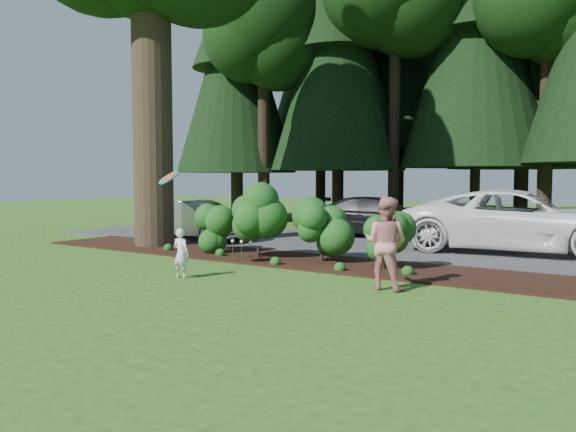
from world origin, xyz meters
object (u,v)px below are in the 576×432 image
Objects in this scene: car_silver_wagon at (199,220)px; adult at (386,243)px; car_dark_suv at (379,217)px; child at (181,253)px; frisbee at (169,178)px; car_white_suv at (520,221)px.

adult reaches higher than car_silver_wagon.
child is at bearing 169.99° from car_dark_suv.
car_silver_wagon is 6.49m from car_dark_suv.
car_silver_wagon is at bearing 122.42° from car_dark_suv.
adult is 3.19× the size of frisbee.
frisbee is (-0.73, 0.38, 1.65)m from child.
car_dark_suv is 9.79m from frisbee.
car_silver_wagon is at bearing -54.50° from child.
car_white_suv is 5.97× the size of child.
child is at bearing 141.48° from car_white_suv.
frisbee reaches higher than car_white_suv.
car_dark_suv is at bearing -42.51° from car_silver_wagon.
car_silver_wagon is 6.82m from frisbee.
car_white_suv is at bearing -97.57° from adult.
car_white_suv is at bearing -117.40° from car_dark_suv.
car_silver_wagon is 10.38m from car_white_suv.
adult is (4.07, -8.70, 0.16)m from car_dark_suv.
car_dark_suv is (4.86, 4.30, 0.04)m from car_silver_wagon.
car_white_suv is at bearing -69.60° from car_silver_wagon.
child is 1.85m from frisbee.
frisbee reaches higher than car_silver_wagon.
frisbee is at bearing 136.75° from car_white_suv.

